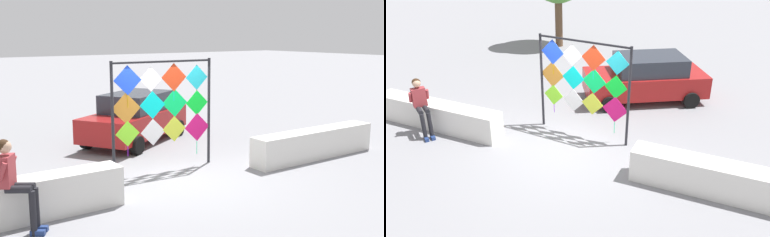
{
  "view_description": "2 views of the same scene",
  "coord_description": "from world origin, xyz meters",
  "views": [
    {
      "loc": [
        -5.83,
        -8.6,
        3.29
      ],
      "look_at": [
        0.18,
        0.0,
        1.4
      ],
      "focal_mm": 44.33,
      "sensor_mm": 36.0,
      "label": 1
    },
    {
      "loc": [
        3.93,
        -8.0,
        5.29
      ],
      "look_at": [
        0.26,
        0.12,
        0.91
      ],
      "focal_mm": 37.15,
      "sensor_mm": 36.0,
      "label": 2
    }
  ],
  "objects": [
    {
      "name": "kite_display_rack",
      "position": [
        0.02,
        0.98,
        1.62
      ],
      "size": [
        2.65,
        0.25,
        2.69
      ],
      "color": "#232328",
      "rests_on": "ground"
    },
    {
      "name": "parked_car",
      "position": [
        0.91,
        4.07,
        0.77
      ],
      "size": [
        4.19,
        3.45,
        1.51
      ],
      "color": "maroon",
      "rests_on": "ground"
    },
    {
      "name": "plaza_ledge_left",
      "position": [
        -3.92,
        -0.36,
        0.38
      ],
      "size": [
        4.08,
        0.59,
        0.76
      ],
      "primitive_type": "cube",
      "color": "silver",
      "rests_on": "ground"
    },
    {
      "name": "ground",
      "position": [
        0.0,
        0.0,
        0.0
      ],
      "size": [
        120.0,
        120.0,
        0.0
      ],
      "primitive_type": "plane",
      "color": "gray"
    },
    {
      "name": "plaza_ledge_right",
      "position": [
        3.92,
        -0.36,
        0.38
      ],
      "size": [
        4.08,
        0.59,
        0.76
      ],
      "primitive_type": "cube",
      "color": "silver",
      "rests_on": "ground"
    },
    {
      "name": "seated_vendor",
      "position": [
        -3.95,
        -0.84,
        0.96
      ],
      "size": [
        0.78,
        0.7,
        1.61
      ],
      "color": "black",
      "rests_on": "ground"
    }
  ]
}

